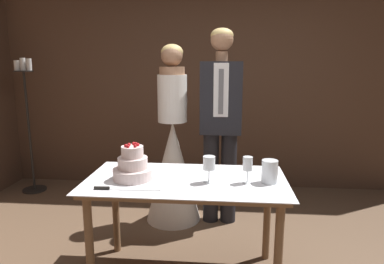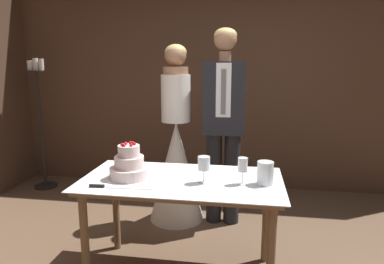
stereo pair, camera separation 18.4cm
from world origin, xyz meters
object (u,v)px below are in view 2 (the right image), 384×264
(wine_glass_near, at_px, (243,166))
(wine_glass_middle, at_px, (204,164))
(hurricane_candle, at_px, (265,174))
(groom, at_px, (224,119))
(tiered_cake, at_px, (129,165))
(bride, at_px, (176,158))
(cake_knife, at_px, (109,187))
(candle_stand, at_px, (41,123))
(cake_table, at_px, (182,191))

(wine_glass_near, bearing_deg, wine_glass_middle, -176.95)
(hurricane_candle, relative_size, groom, 0.08)
(tiered_cake, xyz_separation_m, bride, (0.14, 0.96, -0.20))
(cake_knife, relative_size, hurricane_candle, 2.75)
(bride, relative_size, groom, 0.93)
(hurricane_candle, xyz_separation_m, groom, (-0.34, 0.95, 0.22))
(wine_glass_middle, xyz_separation_m, hurricane_candle, (0.41, 0.03, -0.06))
(tiered_cake, bearing_deg, candle_stand, 136.94)
(bride, xyz_separation_m, candle_stand, (-1.83, 0.62, 0.19))
(candle_stand, bearing_deg, tiered_cake, -43.06)
(cake_table, distance_m, cake_knife, 0.51)
(cake_table, height_order, hurricane_candle, hurricane_candle)
(cake_knife, height_order, candle_stand, candle_stand)
(hurricane_candle, bearing_deg, groom, 109.91)
(cake_knife, bearing_deg, candle_stand, 129.06)
(tiered_cake, relative_size, bride, 0.16)
(wine_glass_middle, distance_m, groom, 1.00)
(tiered_cake, distance_m, hurricane_candle, 0.95)
(wine_glass_near, relative_size, groom, 0.10)
(cake_table, xyz_separation_m, hurricane_candle, (0.57, -0.02, 0.17))
(tiered_cake, relative_size, cake_knife, 0.65)
(tiered_cake, xyz_separation_m, candle_stand, (-1.69, 1.58, -0.01))
(cake_table, distance_m, hurricane_candle, 0.60)
(tiered_cake, distance_m, bride, 0.99)
(candle_stand, bearing_deg, groom, -15.19)
(hurricane_candle, xyz_separation_m, bride, (-0.80, 0.95, -0.19))
(cake_table, distance_m, groom, 1.03)
(candle_stand, bearing_deg, wine_glass_middle, -35.76)
(cake_table, relative_size, bride, 0.82)
(cake_knife, xyz_separation_m, wine_glass_near, (0.86, 0.21, 0.12))
(hurricane_candle, height_order, bride, bride)
(wine_glass_near, distance_m, hurricane_candle, 0.16)
(cake_table, height_order, groom, groom)
(hurricane_candle, relative_size, candle_stand, 0.10)
(hurricane_candle, bearing_deg, wine_glass_middle, -175.40)
(wine_glass_near, distance_m, groom, 1.00)
(wine_glass_middle, height_order, candle_stand, candle_stand)
(bride, bearing_deg, cake_knife, -99.98)
(cake_knife, height_order, wine_glass_near, wine_glass_near)
(hurricane_candle, bearing_deg, candle_stand, 149.22)
(groom, bearing_deg, wine_glass_near, -78.72)
(bride, relative_size, candle_stand, 1.07)
(tiered_cake, height_order, bride, bride)
(cake_table, relative_size, tiered_cake, 5.04)
(wine_glass_near, relative_size, candle_stand, 0.11)
(wine_glass_near, height_order, hurricane_candle, wine_glass_near)
(cake_knife, relative_size, wine_glass_middle, 2.35)
(candle_stand, bearing_deg, cake_knife, -47.91)
(cake_knife, bearing_deg, wine_glass_middle, 15.10)
(groom, relative_size, candle_stand, 1.16)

